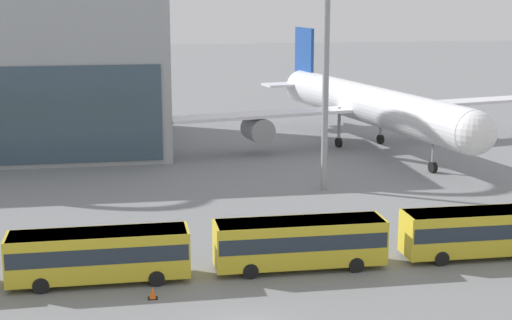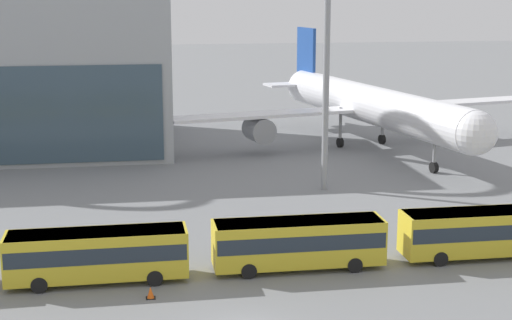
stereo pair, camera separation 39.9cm
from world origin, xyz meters
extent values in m
cylinder|color=white|center=(21.24, 45.88, 5.10)|extent=(12.06, 37.48, 4.25)
sphere|color=white|center=(25.19, 27.59, 5.10)|extent=(4.17, 4.17, 4.17)
cone|color=white|center=(17.29, 64.17, 5.10)|extent=(5.68, 8.88, 4.04)
cube|color=white|center=(20.76, 48.11, 4.36)|extent=(45.42, 12.97, 0.35)
cylinder|color=gray|center=(33.27, 50.81, 2.71)|extent=(3.48, 4.05, 2.80)
cylinder|color=gray|center=(8.24, 45.41, 2.71)|extent=(3.48, 4.05, 2.80)
cube|color=#1E4799|center=(17.48, 63.28, 9.31)|extent=(1.45, 4.97, 7.14)
cube|color=white|center=(17.48, 63.28, 5.53)|extent=(11.49, 5.46, 0.28)
cylinder|color=gray|center=(23.89, 33.61, 2.61)|extent=(0.36, 0.36, 4.13)
cylinder|color=black|center=(23.89, 33.61, 0.55)|extent=(0.67, 1.17, 1.10)
cylinder|color=gray|center=(23.46, 48.70, 2.61)|extent=(0.36, 0.36, 4.13)
cylinder|color=black|center=(23.46, 48.70, 0.55)|extent=(0.67, 1.17, 1.10)
cylinder|color=gray|center=(18.05, 47.53, 2.61)|extent=(0.36, 0.36, 4.13)
cylinder|color=black|center=(18.05, 47.53, 0.55)|extent=(0.67, 1.17, 1.10)
cube|color=gold|center=(-7.97, 8.80, 1.82)|extent=(11.16, 2.83, 2.89)
cube|color=#232D38|center=(-7.97, 8.80, 2.11)|extent=(10.94, 2.86, 1.01)
cube|color=silver|center=(-7.97, 8.80, 3.21)|extent=(10.83, 2.74, 0.12)
cylinder|color=black|center=(-4.53, 10.09, 0.50)|extent=(1.00, 0.31, 1.00)
cylinder|color=black|center=(-4.50, 7.57, 0.50)|extent=(1.00, 0.31, 1.00)
cylinder|color=black|center=(-11.43, 10.03, 0.50)|extent=(1.00, 0.31, 1.00)
cylinder|color=black|center=(-11.41, 7.50, 0.50)|extent=(1.00, 0.31, 1.00)
cube|color=gold|center=(4.86, 9.12, 1.82)|extent=(11.14, 2.73, 2.89)
cube|color=#232D38|center=(4.86, 9.12, 2.11)|extent=(10.91, 2.76, 1.01)
cube|color=silver|center=(4.86, 9.12, 3.21)|extent=(10.80, 2.65, 0.12)
cylinder|color=black|center=(8.31, 10.39, 0.50)|extent=(1.00, 0.30, 1.00)
cylinder|color=black|center=(8.31, 7.86, 0.50)|extent=(1.00, 0.30, 1.00)
cylinder|color=black|center=(1.40, 10.38, 0.50)|extent=(1.00, 0.30, 1.00)
cylinder|color=black|center=(1.40, 7.85, 0.50)|extent=(1.00, 0.30, 1.00)
cube|color=gold|center=(17.68, 9.37, 1.82)|extent=(11.14, 2.75, 2.89)
cube|color=#232D38|center=(17.68, 9.37, 2.11)|extent=(10.92, 2.78, 1.01)
cube|color=silver|center=(17.68, 9.37, 3.21)|extent=(10.81, 2.67, 0.12)
cylinder|color=black|center=(14.23, 10.64, 0.50)|extent=(1.00, 0.30, 1.00)
cylinder|color=black|center=(14.22, 8.11, 0.50)|extent=(1.00, 0.30, 1.00)
cylinder|color=gray|center=(11.58, 29.10, 11.57)|extent=(0.57, 0.57, 23.13)
cube|color=black|center=(-4.82, 5.61, 0.01)|extent=(0.58, 0.58, 0.02)
cone|color=#EA5914|center=(-4.82, 5.61, 0.37)|extent=(0.43, 0.43, 0.70)
camera|label=1|loc=(-5.96, -38.30, 17.95)|focal=55.00mm
camera|label=2|loc=(-5.57, -38.36, 17.95)|focal=55.00mm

